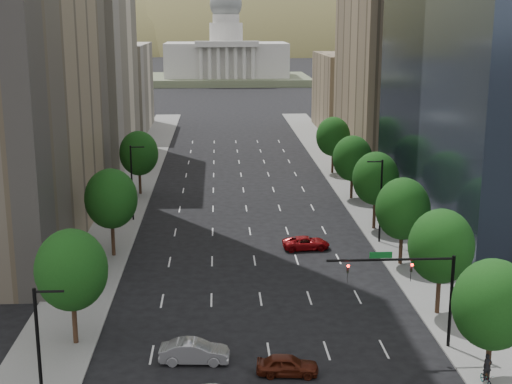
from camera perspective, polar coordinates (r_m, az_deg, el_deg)
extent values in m
cube|color=slate|center=(81.52, -11.45, -3.18)|extent=(6.00, 200.00, 0.15)
cube|color=slate|center=(82.82, 10.30, -2.86)|extent=(6.00, 200.00, 0.15)
cube|color=beige|center=(122.28, -13.44, 10.55)|extent=(14.00, 30.00, 35.00)
cube|color=beige|center=(155.39, -11.13, 8.09)|extent=(14.00, 26.00, 18.00)
cube|color=#8C7759|center=(120.91, 10.70, 9.47)|extent=(14.00, 30.00, 30.00)
cube|color=#8C7759|center=(153.65, 7.69, 7.79)|extent=(14.00, 26.00, 16.00)
cylinder|color=#382316|center=(50.43, 17.92, -12.16)|extent=(0.36, 0.36, 3.75)
ellipsoid|color=#12340E|center=(49.05, 18.22, -8.44)|extent=(5.20, 5.20, 5.98)
cylinder|color=#382316|center=(59.90, 14.21, -7.59)|extent=(0.36, 0.36, 4.00)
ellipsoid|color=#12340E|center=(58.67, 14.43, -4.17)|extent=(5.20, 5.20, 5.98)
cylinder|color=#382316|center=(70.79, 11.38, -4.17)|extent=(0.36, 0.36, 3.90)
ellipsoid|color=#12340E|center=(69.78, 11.52, -1.30)|extent=(5.20, 5.20, 5.98)
cylinder|color=#382316|center=(81.96, 9.34, -1.56)|extent=(0.36, 0.36, 4.10)
ellipsoid|color=#12340E|center=(81.05, 9.44, 1.07)|extent=(5.20, 5.20, 5.98)
cylinder|color=#382316|center=(95.30, 7.57, 0.55)|extent=(0.36, 0.36, 3.80)
ellipsoid|color=#12340E|center=(94.56, 7.63, 2.65)|extent=(5.20, 5.20, 5.98)
cylinder|color=#382316|center=(110.69, 6.07, 2.47)|extent=(0.36, 0.36, 4.00)
ellipsoid|color=#12340E|center=(110.03, 6.12, 4.39)|extent=(5.20, 5.20, 5.98)
cylinder|color=#382316|center=(54.64, -14.15, -9.70)|extent=(0.36, 0.36, 4.00)
ellipsoid|color=#12340E|center=(53.29, -14.39, -5.98)|extent=(5.20, 5.20, 5.98)
cylinder|color=#382316|center=(73.15, -11.24, -3.48)|extent=(0.36, 0.36, 4.15)
ellipsoid|color=#12340E|center=(72.12, -11.39, -0.51)|extent=(5.20, 5.20, 5.98)
cylinder|color=#382316|center=(98.14, -9.16, 0.92)|extent=(0.36, 0.36, 3.95)
ellipsoid|color=#12340E|center=(97.40, -9.24, 3.05)|extent=(5.20, 5.20, 5.98)
cylinder|color=black|center=(76.52, 9.83, -0.77)|extent=(0.20, 0.20, 9.00)
cylinder|color=black|center=(75.40, 9.37, 2.38)|extent=(1.60, 0.14, 0.14)
cylinder|color=black|center=(42.87, -16.73, -12.93)|extent=(0.20, 0.20, 9.00)
cylinder|color=black|center=(40.98, -16.04, -7.57)|extent=(1.60, 0.14, 0.14)
cylinder|color=black|center=(84.93, -9.78, 0.66)|extent=(0.20, 0.20, 9.00)
cylinder|color=black|center=(84.00, -9.36, 3.53)|extent=(1.60, 0.14, 0.14)
cylinder|color=black|center=(53.76, 15.15, -8.43)|extent=(0.24, 0.24, 7.00)
cylinder|color=black|center=(51.41, 10.59, -5.28)|extent=(9.00, 0.18, 0.18)
imported|color=black|center=(51.96, 12.18, -5.79)|extent=(0.18, 0.22, 1.10)
imported|color=black|center=(50.98, 7.26, -5.97)|extent=(0.18, 0.22, 1.10)
sphere|color=#FF0C07|center=(51.73, 12.24, -5.65)|extent=(0.20, 0.20, 0.20)
sphere|color=#FF0C07|center=(50.75, 7.31, -5.82)|extent=(0.20, 0.20, 0.20)
cube|color=#0C591E|center=(51.14, 9.84, -4.93)|extent=(1.60, 0.06, 0.45)
cube|color=#596647|center=(268.15, -2.34, 8.89)|extent=(60.00, 40.00, 2.50)
cube|color=silver|center=(267.66, -2.36, 10.43)|extent=(44.00, 26.00, 12.00)
cube|color=silver|center=(253.40, -2.33, 11.62)|extent=(22.00, 4.00, 2.00)
cylinder|color=silver|center=(267.30, -2.38, 12.47)|extent=(12.00, 12.00, 7.00)
cylinder|color=silver|center=(267.25, -2.39, 13.54)|extent=(9.60, 9.60, 3.00)
sphere|color=slate|center=(267.29, -2.40, 14.63)|extent=(11.60, 11.60, 11.60)
ellipsoid|color=olive|center=(595.84, -16.45, 7.61)|extent=(380.00, 342.00, 190.00)
ellipsoid|color=olive|center=(622.18, 0.97, 7.58)|extent=(440.00, 396.00, 240.00)
ellipsoid|color=olive|center=(693.47, 15.04, 8.33)|extent=(360.00, 324.00, 200.00)
imported|color=#46170B|center=(49.45, 2.50, -13.51)|extent=(4.29, 2.04, 1.41)
imported|color=#95959A|center=(51.16, -4.90, -12.46)|extent=(4.92, 1.98, 1.59)
imported|color=maroon|center=(74.59, 3.98, -4.04)|extent=(5.01, 2.63, 1.35)
imported|color=black|center=(50.18, 17.75, -13.93)|extent=(0.69, 1.68, 0.86)
imported|color=black|center=(49.77, 17.82, -12.99)|extent=(0.63, 0.44, 1.65)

